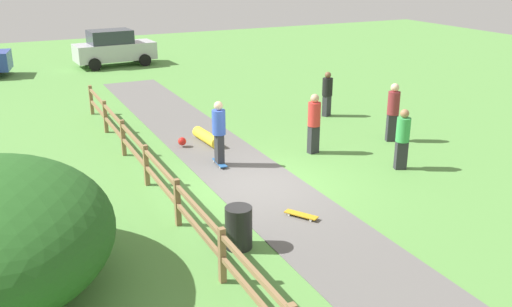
% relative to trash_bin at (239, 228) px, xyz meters
% --- Properties ---
extents(ground_plane, '(60.00, 60.00, 0.00)m').
position_rel_trash_bin_xyz_m(ground_plane, '(1.80, 2.80, -0.45)').
color(ground_plane, '#568E42').
extents(asphalt_path, '(2.40, 28.00, 0.02)m').
position_rel_trash_bin_xyz_m(asphalt_path, '(1.80, 2.80, -0.44)').
color(asphalt_path, '#605E5B').
rests_on(asphalt_path, ground_plane).
extents(wooden_fence, '(0.12, 18.12, 1.10)m').
position_rel_trash_bin_xyz_m(wooden_fence, '(-0.80, 2.80, 0.22)').
color(wooden_fence, olive).
rests_on(wooden_fence, ground_plane).
extents(trash_bin, '(0.56, 0.56, 0.90)m').
position_rel_trash_bin_xyz_m(trash_bin, '(0.00, 0.00, 0.00)').
color(trash_bin, black).
rests_on(trash_bin, ground_plane).
extents(skater_riding, '(0.40, 0.81, 1.87)m').
position_rel_trash_bin_xyz_m(skater_riding, '(1.45, 4.59, 0.62)').
color(skater_riding, '#265999').
rests_on(skater_riding, asphalt_path).
extents(skater_fallen, '(1.21, 1.48, 0.36)m').
position_rel_trash_bin_xyz_m(skater_fallen, '(1.78, 6.64, -0.25)').
color(skater_fallen, yellow).
rests_on(skater_fallen, asphalt_path).
extents(skateboard_loose, '(0.60, 0.78, 0.08)m').
position_rel_trash_bin_xyz_m(skateboard_loose, '(1.84, 0.62, -0.36)').
color(skateboard_loose, '#BF8C19').
rests_on(skateboard_loose, asphalt_path).
extents(bystander_black, '(0.51, 0.51, 1.66)m').
position_rel_trash_bin_xyz_m(bystander_black, '(7.05, 7.74, 0.46)').
color(bystander_black, '#2D2D33').
rests_on(bystander_black, ground_plane).
extents(bystander_red, '(0.43, 0.43, 1.83)m').
position_rel_trash_bin_xyz_m(bystander_red, '(4.43, 4.38, 0.57)').
color(bystander_red, '#2D2D33').
rests_on(bystander_red, ground_plane).
extents(bystander_green, '(0.48, 0.48, 1.73)m').
position_rel_trash_bin_xyz_m(bystander_green, '(5.94, 2.15, 0.50)').
color(bystander_green, '#2D2D33').
rests_on(bystander_green, ground_plane).
extents(bystander_maroon, '(0.48, 0.48, 1.89)m').
position_rel_trash_bin_xyz_m(bystander_maroon, '(7.31, 4.29, 0.61)').
color(bystander_maroon, '#2D2D33').
rests_on(bystander_maroon, ground_plane).
extents(parked_car_silver, '(4.30, 2.21, 1.92)m').
position_rel_trash_bin_xyz_m(parked_car_silver, '(2.15, 21.29, 0.51)').
color(parked_car_silver, '#B7B7BC').
rests_on(parked_car_silver, ground_plane).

